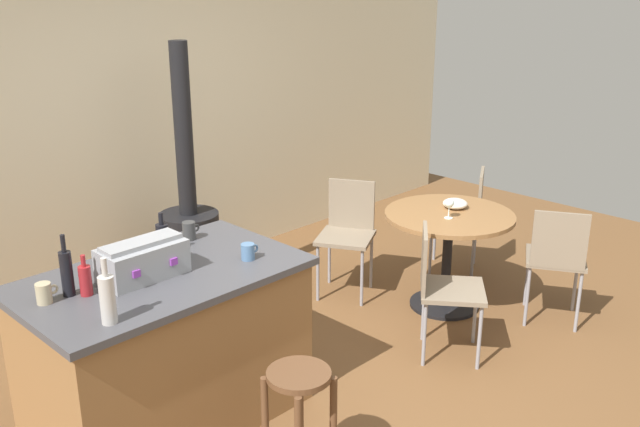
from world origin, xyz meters
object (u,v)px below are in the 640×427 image
dining_table (448,236)px  serving_bowl (455,204)px  folding_chair_near (464,212)px  folding_chair_far (348,229)px  bottle_1 (67,272)px  wood_stove (190,239)px  cup_0 (248,252)px  wine_glass (449,204)px  toolbox (143,260)px  cup_1 (189,231)px  kitchen_island (167,348)px  folding_chair_left (442,283)px  wooden_stool (299,405)px  bottle_3 (162,238)px  bottle_2 (107,298)px  bottle_0 (85,280)px  folding_chair_right (557,255)px  cup_2 (44,293)px

dining_table → serving_bowl: (0.13, 0.04, 0.21)m
folding_chair_near → folding_chair_far: bearing=156.8°
dining_table → bottle_1: bottle_1 is taller
wood_stove → bottle_1: bearing=-143.2°
cup_0 → serving_bowl: cup_0 is taller
folding_chair_near → serving_bowl: folding_chair_near is taller
folding_chair_far → wine_glass: bearing=-74.1°
toolbox → cup_1: toolbox is taller
kitchen_island → folding_chair_left: size_ratio=1.71×
wooden_stool → folding_chair_near: 2.91m
dining_table → bottle_3: bearing=167.4°
folding_chair_left → bottle_2: size_ratio=2.73×
bottle_1 → bottle_0: bearing=-43.2°
dining_table → wood_stove: wood_stove is taller
kitchen_island → bottle_3: size_ratio=6.05×
dining_table → bottle_3: bottle_3 is taller
folding_chair_near → folding_chair_right: bearing=-109.3°
folding_chair_far → serving_bowl: bearing=-56.7°
cup_1 → wine_glass: 1.86m
bottle_0 → bottle_1: bearing=136.8°
bottle_1 → wine_glass: size_ratio=2.18×
wooden_stool → cup_0: size_ratio=5.59×
bottle_0 → serving_bowl: size_ratio=1.15×
wooden_stool → folding_chair_far: 2.25m
wooden_stool → bottle_0: (-0.54, 0.92, 0.53)m
toolbox → cup_0: toolbox is taller
folding_chair_right → bottle_2: (-3.03, 0.64, 0.50)m
folding_chair_right → bottle_0: size_ratio=4.18×
wooden_stool → wood_stove: size_ratio=0.32×
toolbox → bottle_3: 0.32m
folding_chair_far → folding_chair_near: bearing=-23.2°
bottle_1 → cup_0: bearing=-16.7°
wooden_stool → kitchen_island: bearing=98.7°
folding_chair_far → kitchen_island: bearing=-167.0°
bottle_3 → wine_glass: 2.07m
folding_chair_far → wood_stove: bearing=141.9°
dining_table → kitchen_island: bearing=173.5°
folding_chair_right → wood_stove: 2.64m
cup_2 → kitchen_island: bearing=-8.6°
folding_chair_far → wine_glass: size_ratio=6.04×
folding_chair_right → wine_glass: bearing=122.2°
folding_chair_far → folding_chair_left: (-0.30, -1.08, -0.01)m
serving_bowl → wine_glass: bearing=-156.4°
folding_chair_near → folding_chair_left: bearing=-151.9°
bottle_0 → folding_chair_left: bearing=-18.0°
bottle_3 → cup_2: size_ratio=2.21×
cup_0 → cup_1: (-0.04, 0.48, 0.01)m
folding_chair_right → toolbox: bearing=160.0°
cup_0 → wooden_stool: bearing=-113.1°
folding_chair_right → serving_bowl: bearing=103.8°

